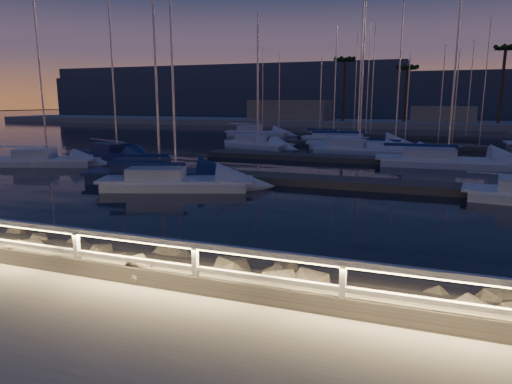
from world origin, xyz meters
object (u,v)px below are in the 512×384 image
sailboat_a (45,160)px  sailboat_k (355,144)px  sailboat_h (443,160)px  sailboat_j (357,149)px  sailboat_g (392,150)px  sailboat_n (332,138)px  sailboat_c (172,181)px  guard_rail (150,250)px  sailboat_i (256,132)px  sailboat_f (116,154)px  sailboat_b (156,173)px  sailboat_e (256,143)px

sailboat_a → sailboat_k: (18.61, 18.77, 0.05)m
sailboat_h → sailboat_j: (-6.64, 5.64, -0.00)m
sailboat_g → sailboat_n: 12.72m
sailboat_j → sailboat_c: bearing=-105.1°
guard_rail → sailboat_c: bearing=118.5°
sailboat_i → sailboat_f: bearing=-99.2°
sailboat_a → sailboat_g: (22.27, 14.94, -0.03)m
sailboat_b → sailboat_j: 19.43m
guard_rail → sailboat_i: (-14.75, 46.79, -0.90)m
sailboat_a → sailboat_k: bearing=26.4°
sailboat_b → sailboat_e: (-0.90, 18.96, -0.01)m
sailboat_e → sailboat_i: (-5.16, 13.87, 0.03)m
sailboat_a → sailboat_b: sailboat_b is taller
sailboat_b → sailboat_c: (2.01, -1.68, -0.04)m
sailboat_b → sailboat_c: sailboat_b is taller
sailboat_i → sailboat_k: size_ratio=0.86×
sailboat_g → sailboat_c: bearing=-100.1°
sailboat_b → sailboat_e: 18.98m
sailboat_j → sailboat_n: (-4.21, 10.86, -0.03)m
sailboat_i → sailboat_c: bearing=-81.9°
sailboat_f → sailboat_i: bearing=107.1°
sailboat_c → sailboat_f: 13.21m
guard_rail → sailboat_k: 35.48m
guard_rail → sailboat_b: sailboat_b is taller
sailboat_f → sailboat_j: size_ratio=1.02×
sailboat_j → sailboat_h: bearing=-36.0°
sailboat_e → sailboat_n: 10.73m
sailboat_j → sailboat_k: bearing=104.8°
sailboat_c → sailboat_g: (9.63, 19.35, -0.02)m
sailboat_k → sailboat_n: bearing=110.2°
sailboat_c → sailboat_g: sailboat_c is taller
sailboat_c → sailboat_h: size_ratio=0.83×
sailboat_a → sailboat_e: size_ratio=0.95×
sailboat_h → sailboat_n: size_ratio=1.31×
sailboat_b → sailboat_c: bearing=-57.5°
guard_rail → sailboat_h: bearing=75.4°
sailboat_f → sailboat_b: bearing=-20.1°
sailboat_f → sailboat_a: bearing=-100.8°
sailboat_e → sailboat_h: sailboat_h is taller
sailboat_i → sailboat_j: (14.80, -15.48, -0.03)m
sailboat_c → sailboat_g: 21.61m
sailboat_e → sailboat_g: 12.61m
guard_rail → sailboat_n: sailboat_n is taller
sailboat_i → sailboat_n: sailboat_i is taller
sailboat_b → sailboat_h: (15.38, 11.71, -0.00)m
sailboat_e → sailboat_n: sailboat_e is taller
sailboat_c → sailboat_a: bearing=141.3°
sailboat_i → guard_rail: bearing=-77.6°
sailboat_h → sailboat_n: 19.75m
sailboat_b → sailboat_f: size_ratio=1.01×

